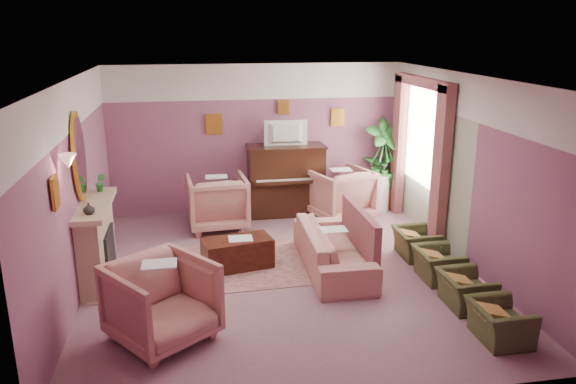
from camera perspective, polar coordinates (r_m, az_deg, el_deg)
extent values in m
cube|color=gray|center=(8.24, -0.46, -8.25)|extent=(5.50, 6.00, 0.01)
cube|color=white|center=(7.51, -0.51, 11.53)|extent=(5.50, 6.00, 0.01)
cube|color=#70466A|center=(10.66, -3.16, 5.37)|extent=(5.50, 0.02, 2.80)
cube|color=#70466A|center=(4.99, 5.26, -7.80)|extent=(5.50, 0.02, 2.80)
cube|color=#70466A|center=(7.81, -20.80, 0.18)|extent=(0.02, 6.00, 2.80)
cube|color=#70466A|center=(8.64, 17.83, 1.95)|extent=(0.02, 6.00, 2.80)
cube|color=silver|center=(10.49, -3.25, 11.13)|extent=(5.50, 0.01, 0.65)
cube|color=#99A58B|center=(9.84, 14.15, 2.01)|extent=(0.01, 3.00, 2.15)
cube|color=tan|center=(8.23, -18.87, -5.06)|extent=(0.30, 1.40, 1.10)
cube|color=black|center=(8.27, -18.08, -6.01)|extent=(0.18, 0.72, 0.68)
cube|color=orange|center=(8.33, -17.70, -7.14)|extent=(0.06, 0.54, 0.10)
cube|color=tan|center=(8.04, -19.03, -1.27)|extent=(0.40, 1.55, 0.07)
cube|color=tan|center=(8.41, -17.17, -8.43)|extent=(0.55, 1.50, 0.02)
ellipsoid|color=gold|center=(7.90, -20.49, 3.39)|extent=(0.04, 0.72, 1.20)
ellipsoid|color=silver|center=(7.89, -20.31, 3.40)|extent=(0.01, 0.60, 1.06)
cone|color=tan|center=(6.84, -21.46, 2.94)|extent=(0.20, 0.20, 0.16)
cube|color=black|center=(10.59, -0.20, 1.15)|extent=(1.40, 0.60, 1.30)
cube|color=black|center=(10.24, 0.13, 1.02)|extent=(1.30, 0.12, 0.06)
cube|color=silver|center=(10.23, 0.13, 1.24)|extent=(1.20, 0.08, 0.02)
cube|color=black|center=(10.43, -0.21, 4.65)|extent=(1.45, 0.65, 0.04)
imported|color=black|center=(10.33, -0.16, 6.17)|extent=(0.80, 0.12, 0.48)
cube|color=gold|center=(10.50, -7.53, 6.86)|extent=(0.30, 0.03, 0.38)
cube|color=gold|center=(10.84, 5.06, 7.56)|extent=(0.26, 0.03, 0.34)
cube|color=gold|center=(10.59, -0.47, 8.61)|extent=(0.22, 0.03, 0.26)
cube|color=gold|center=(6.59, -22.55, -0.01)|extent=(0.03, 0.28, 0.36)
cube|color=beige|center=(9.92, 13.63, 5.86)|extent=(0.03, 1.40, 1.80)
cube|color=brown|center=(9.15, 15.26, 2.31)|extent=(0.16, 0.34, 2.60)
cube|color=brown|center=(10.80, 11.18, 4.68)|extent=(0.16, 0.34, 2.60)
cube|color=brown|center=(9.77, 13.54, 10.81)|extent=(0.16, 2.20, 0.16)
imported|color=#2C7831|center=(8.52, -18.53, 0.93)|extent=(0.16, 0.16, 0.28)
imported|color=silver|center=(7.54, -19.58, -1.61)|extent=(0.16, 0.16, 0.16)
cube|color=#986560|center=(8.53, -4.88, -7.38)|extent=(2.56, 1.89, 0.01)
cube|color=#37150C|center=(8.38, -5.16, -6.21)|extent=(1.08, 0.69, 0.45)
cube|color=silver|center=(8.30, -4.85, -4.73)|extent=(0.35, 0.28, 0.01)
imported|color=tan|center=(8.27, 4.63, -4.99)|extent=(0.71, 2.13, 0.86)
cube|color=brown|center=(8.31, 7.33, -3.70)|extent=(0.11, 1.61, 0.59)
imported|color=tan|center=(9.95, -7.21, -0.73)|extent=(1.01, 1.01, 1.05)
imported|color=tan|center=(10.40, 5.33, 0.09)|extent=(1.01, 1.01, 1.05)
imported|color=tan|center=(6.55, -12.71, -10.44)|extent=(1.01, 1.01, 1.05)
imported|color=#444C28|center=(6.93, 20.73, -11.75)|extent=(0.48, 0.68, 0.59)
imported|color=#444C28|center=(7.56, 17.61, -8.99)|extent=(0.48, 0.68, 0.59)
imported|color=#444C28|center=(8.23, 15.01, -6.65)|extent=(0.48, 0.68, 0.59)
imported|color=#444C28|center=(8.92, 12.84, -4.66)|extent=(0.48, 0.68, 0.59)
cylinder|color=white|center=(11.06, 8.89, 0.00)|extent=(0.52, 0.52, 0.70)
imported|color=#2C7831|center=(10.93, 9.01, 2.62)|extent=(0.30, 0.30, 0.34)
imported|color=#2C7831|center=(10.88, 9.77, 2.36)|extent=(0.16, 0.16, 0.28)
cylinder|color=#9C4F29|center=(11.17, 9.52, -0.82)|extent=(0.34, 0.34, 0.34)
imported|color=#2C7831|center=(10.94, 9.74, 3.63)|extent=(0.76, 0.76, 1.44)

